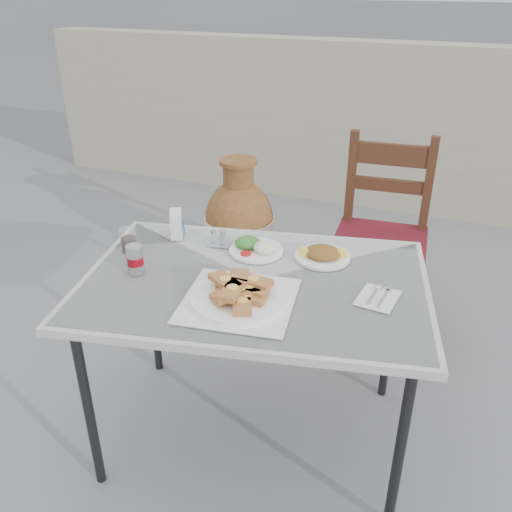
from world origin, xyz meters
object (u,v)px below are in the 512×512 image
at_px(cafe_table, 254,291).
at_px(napkin_holder, 176,224).
at_px(chair, 381,237).
at_px(soda_can, 135,259).
at_px(pide_plate, 239,292).
at_px(salad_rice_plate, 256,247).
at_px(salad_chopped_plate, 323,254).
at_px(condiment_caddy, 220,239).
at_px(terracotta_urn, 239,223).
at_px(cola_glass, 129,242).

bearing_deg(cafe_table, napkin_holder, 154.59).
bearing_deg(chair, soda_can, -127.03).
bearing_deg(soda_can, pide_plate, -4.91).
height_order(salad_rice_plate, chair, chair).
xyz_separation_m(salad_chopped_plate, chair, (0.10, 0.70, -0.22)).
bearing_deg(salad_chopped_plate, chair, 81.85).
bearing_deg(salad_chopped_plate, soda_can, -148.70).
bearing_deg(condiment_caddy, terracotta_urn, 110.07).
xyz_separation_m(chair, terracotta_urn, (-0.85, 0.23, -0.17)).
bearing_deg(terracotta_urn, salad_rice_plate, -62.77).
relative_size(salad_chopped_plate, soda_can, 1.97).
xyz_separation_m(cafe_table, chair, (0.27, 0.93, -0.16)).
xyz_separation_m(salad_rice_plate, cola_glass, (-0.43, -0.17, 0.02)).
distance_m(cafe_table, terracotta_urn, 1.34).
height_order(pide_plate, terracotta_urn, pide_plate).
bearing_deg(pide_plate, chair, 76.25).
height_order(cafe_table, cola_glass, cola_glass).
bearing_deg(salad_rice_plate, pide_plate, -76.64).
bearing_deg(soda_can, cafe_table, 16.27).
height_order(salad_rice_plate, terracotta_urn, salad_rice_plate).
relative_size(pide_plate, chair, 0.41).
relative_size(salad_rice_plate, napkin_holder, 1.94).
distance_m(salad_chopped_plate, condiment_caddy, 0.39).
xyz_separation_m(salad_rice_plate, salad_chopped_plate, (0.24, 0.04, -0.00)).
relative_size(napkin_holder, terracotta_urn, 0.15).
bearing_deg(salad_rice_plate, terracotta_urn, 117.23).
distance_m(cafe_table, salad_rice_plate, 0.21).
bearing_deg(chair, napkin_holder, -137.27).
height_order(pide_plate, salad_rice_plate, pide_plate).
bearing_deg(cafe_table, pide_plate, -87.05).
bearing_deg(cafe_table, soda_can, -163.73).
xyz_separation_m(salad_chopped_plate, condiment_caddy, (-0.39, -0.04, 0.00)).
bearing_deg(condiment_caddy, pide_plate, -56.23).
bearing_deg(terracotta_urn, cola_glass, -86.43).
height_order(salad_rice_plate, salad_chopped_plate, salad_rice_plate).
distance_m(cafe_table, napkin_holder, 0.46).
bearing_deg(pide_plate, condiment_caddy, 123.77).
xyz_separation_m(salad_rice_plate, napkin_holder, (-0.34, 0.01, 0.03)).
bearing_deg(terracotta_urn, chair, -15.42).
bearing_deg(cola_glass, cafe_table, -1.59).
relative_size(condiment_caddy, chair, 0.09).
relative_size(cola_glass, chair, 0.09).
bearing_deg(pide_plate, soda_can, 175.09).
bearing_deg(cola_glass, chair, 49.80).
relative_size(soda_can, condiment_caddy, 1.11).
relative_size(salad_chopped_plate, cola_glass, 2.23).
xyz_separation_m(condiment_caddy, chair, (0.49, 0.74, -0.23)).
height_order(soda_can, condiment_caddy, soda_can).
distance_m(cola_glass, condiment_caddy, 0.34).
xyz_separation_m(condiment_caddy, terracotta_urn, (-0.36, 0.97, -0.39)).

